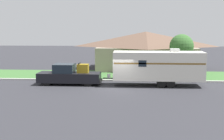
# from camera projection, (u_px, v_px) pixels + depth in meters

# --- Properties ---
(ground_plane) EXTENTS (120.00, 120.00, 0.00)m
(ground_plane) POSITION_uv_depth(u_px,v_px,m) (119.00, 88.00, 27.18)
(ground_plane) COLOR #2D2D33
(curb_strip) EXTENTS (80.00, 0.30, 0.14)m
(curb_strip) POSITION_uv_depth(u_px,v_px,m) (121.00, 80.00, 30.87)
(curb_strip) COLOR beige
(curb_strip) RESTS_ON ground_plane
(lawn_strip) EXTENTS (80.00, 7.00, 0.03)m
(lawn_strip) POSITION_uv_depth(u_px,v_px,m) (122.00, 75.00, 34.49)
(lawn_strip) COLOR #3D6B33
(lawn_strip) RESTS_ON ground_plane
(house_across_street) EXTENTS (13.11, 8.18, 4.73)m
(house_across_street) POSITION_uv_depth(u_px,v_px,m) (146.00, 50.00, 39.70)
(house_across_street) COLOR gray
(house_across_street) RESTS_ON ground_plane
(pickup_truck) EXTENTS (5.89, 1.96, 2.04)m
(pickup_truck) POSITION_uv_depth(u_px,v_px,m) (69.00, 75.00, 28.97)
(pickup_truck) COLOR black
(pickup_truck) RESTS_ON ground_plane
(travel_trailer) EXTENTS (9.10, 2.40, 3.39)m
(travel_trailer) POSITION_uv_depth(u_px,v_px,m) (158.00, 66.00, 28.27)
(travel_trailer) COLOR black
(travel_trailer) RESTS_ON ground_plane
(mailbox) EXTENTS (0.48, 0.20, 1.35)m
(mailbox) POSITION_uv_depth(u_px,v_px,m) (167.00, 70.00, 31.02)
(mailbox) COLOR brown
(mailbox) RESTS_ON ground_plane
(tree_in_yard) EXTENTS (2.57, 2.57, 4.57)m
(tree_in_yard) POSITION_uv_depth(u_px,v_px,m) (182.00, 46.00, 33.15)
(tree_in_yard) COLOR brown
(tree_in_yard) RESTS_ON ground_plane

